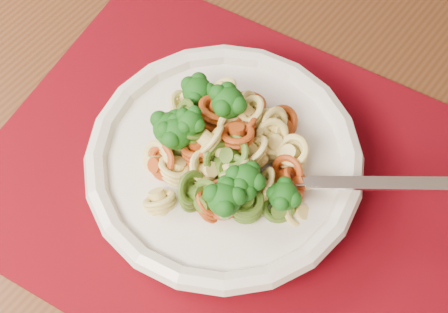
% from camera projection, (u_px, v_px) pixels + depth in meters
% --- Properties ---
extents(dining_table, '(1.67, 1.37, 0.71)m').
position_uv_depth(dining_table, '(266.00, 97.00, 0.71)').
color(dining_table, '#522D17').
rests_on(dining_table, ground).
extents(placemat, '(0.50, 0.42, 0.00)m').
position_uv_depth(placemat, '(236.00, 182.00, 0.56)').
color(placemat, '#63040A').
rests_on(placemat, dining_table).
extents(pasta_bowl, '(0.24, 0.24, 0.05)m').
position_uv_depth(pasta_bowl, '(224.00, 163.00, 0.53)').
color(pasta_bowl, silver).
rests_on(pasta_bowl, placemat).
extents(pasta_broccoli_heap, '(0.20, 0.20, 0.06)m').
position_uv_depth(pasta_broccoli_heap, '(224.00, 153.00, 0.52)').
color(pasta_broccoli_heap, '#D6C46A').
rests_on(pasta_broccoli_heap, pasta_bowl).
extents(fork, '(0.18, 0.05, 0.08)m').
position_uv_depth(fork, '(277.00, 182.00, 0.51)').
color(fork, silver).
rests_on(fork, pasta_bowl).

